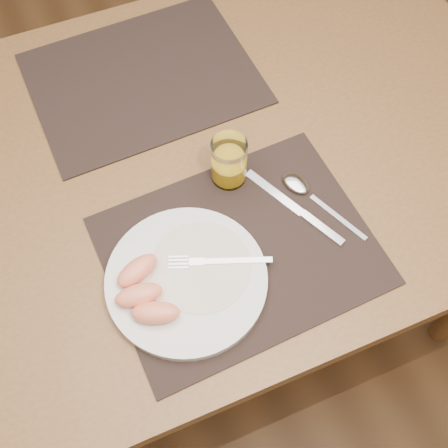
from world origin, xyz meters
TOP-DOWN VIEW (x-y plane):
  - ground at (0.00, 0.00)m, footprint 5.00×5.00m
  - table at (0.00, 0.00)m, footprint 1.40×0.90m
  - placemat_near at (0.02, -0.22)m, footprint 0.47×0.37m
  - placemat_far at (-0.01, 0.22)m, footprint 0.46×0.37m
  - plate at (-0.09, -0.24)m, footprint 0.27×0.27m
  - plate_dressing at (-0.06, -0.23)m, footprint 0.17×0.17m
  - fork at (-0.04, -0.23)m, footprint 0.17×0.08m
  - knife at (0.15, -0.20)m, footprint 0.10×0.21m
  - spoon at (0.17, -0.15)m, footprint 0.09×0.18m
  - juice_glass at (0.06, -0.07)m, footprint 0.06×0.06m
  - grapefruit_wedges at (-0.16, -0.24)m, footprint 0.10×0.14m

SIDE VIEW (x-z plane):
  - ground at x=0.00m, z-range 0.00..0.00m
  - table at x=0.00m, z-range 0.29..1.04m
  - placemat_near at x=0.02m, z-range 0.75..0.75m
  - placemat_far at x=-0.01m, z-range 0.75..0.75m
  - knife at x=0.15m, z-range 0.75..0.76m
  - spoon at x=0.17m, z-range 0.75..0.77m
  - plate at x=-0.09m, z-range 0.75..0.77m
  - plate_dressing at x=-0.06m, z-range 0.77..0.77m
  - fork at x=-0.04m, z-range 0.77..0.77m
  - grapefruit_wedges at x=-0.16m, z-range 0.77..0.80m
  - juice_glass at x=0.06m, z-range 0.75..0.85m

